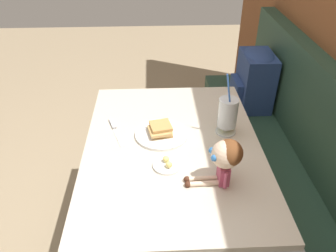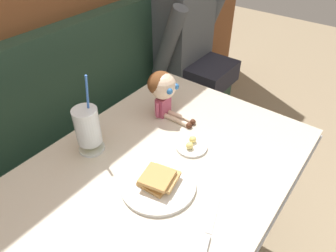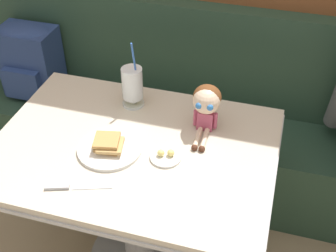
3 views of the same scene
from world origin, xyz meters
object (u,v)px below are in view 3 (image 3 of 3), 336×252
milkshake_glass (132,85)px  backpack (30,59)px  toast_plate (109,147)px  butter_saucer (166,156)px  butter_knife (67,187)px  seated_doll (206,103)px

milkshake_glass → backpack: 0.82m
toast_plate → butter_saucer: 0.22m
butter_knife → seated_doll: bearing=49.5°
backpack → butter_saucer: bearing=-33.6°
seated_doll → backpack: bearing=158.4°
toast_plate → butter_saucer: (0.22, 0.02, -0.01)m
butter_saucer → backpack: size_ratio=0.30×
butter_saucer → seated_doll: seated_doll is taller
toast_plate → seated_doll: (0.32, 0.23, 0.11)m
butter_knife → butter_saucer: bearing=40.3°
butter_saucer → butter_knife: bearing=-139.7°
milkshake_glass → butter_knife: (-0.06, -0.54, -0.10)m
butter_saucer → seated_doll: 0.27m
butter_saucer → backpack: backpack is taller
toast_plate → butter_knife: size_ratio=1.09×
butter_saucer → butter_knife: (-0.29, -0.25, -0.00)m
toast_plate → seated_doll: size_ratio=1.14×
butter_knife → milkshake_glass: bearing=84.0°
butter_knife → backpack: bearing=127.2°
toast_plate → seated_doll: 0.41m
toast_plate → butter_saucer: bearing=4.5°
toast_plate → backpack: bearing=138.4°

